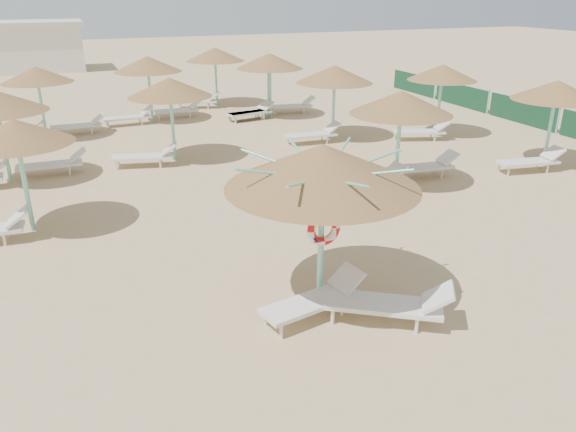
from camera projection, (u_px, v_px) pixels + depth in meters
name	position (u px, v px, depth m)	size (l,w,h in m)	color
ground	(322.00, 301.00, 10.27)	(120.00, 120.00, 0.00)	tan
main_palapa	(323.00, 167.00, 9.27)	(3.30, 3.30, 2.96)	#7BD5C0
lounger_main_a	(316.00, 299.00, 9.70)	(2.00, 0.97, 0.70)	silver
lounger_main_b	(392.00, 303.00, 9.50)	(2.12, 1.70, 0.77)	silver
palapa_field	(246.00, 78.00, 20.08)	(19.32, 16.42, 2.72)	#7BD5C0
service_hut	(18.00, 47.00, 37.59)	(8.40, 4.40, 3.25)	silver
windbreak_fence	(523.00, 112.00, 23.49)	(0.08, 19.84, 1.10)	#1A5039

